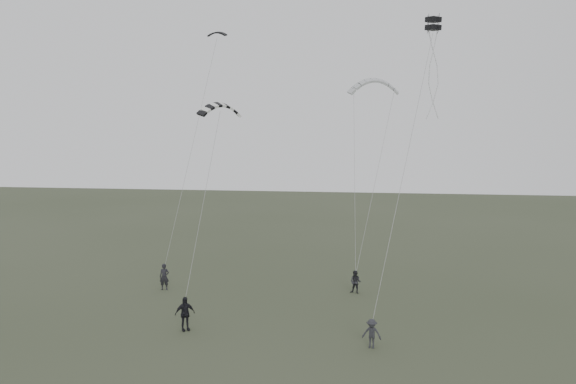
# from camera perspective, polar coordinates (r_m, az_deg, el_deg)

# --- Properties ---
(ground) EXTENTS (140.00, 140.00, 0.00)m
(ground) POSITION_cam_1_polar(r_m,az_deg,el_deg) (31.77, -3.19, -13.53)
(ground) COLOR #363E29
(ground) RESTS_ON ground
(flyer_left) EXTENTS (0.70, 0.50, 1.78)m
(flyer_left) POSITION_cam_1_polar(r_m,az_deg,el_deg) (39.39, -12.46, -8.40)
(flyer_left) COLOR black
(flyer_left) RESTS_ON ground
(flyer_right) EXTENTS (0.89, 0.79, 1.53)m
(flyer_right) POSITION_cam_1_polar(r_m,az_deg,el_deg) (37.95, 6.88, -9.06)
(flyer_right) COLOR black
(flyer_right) RESTS_ON ground
(flyer_center) EXTENTS (1.15, 0.99, 1.86)m
(flyer_center) POSITION_cam_1_polar(r_m,az_deg,el_deg) (31.43, -10.44, -12.06)
(flyer_center) COLOR black
(flyer_center) RESTS_ON ground
(flyer_far) EXTENTS (1.02, 0.69, 1.47)m
(flyer_far) POSITION_cam_1_polar(r_m,az_deg,el_deg) (28.96, 8.50, -14.03)
(flyer_far) COLOR #26262B
(flyer_far) RESTS_ON ground
(kite_dark_small) EXTENTS (1.46, 0.70, 0.57)m
(kite_dark_small) POSITION_cam_1_polar(r_m,az_deg,el_deg) (42.42, -7.23, 15.77)
(kite_dark_small) COLOR black
(kite_dark_small) RESTS_ON flyer_left
(kite_pale_large) EXTENTS (3.97, 2.03, 1.76)m
(kite_pale_large) POSITION_cam_1_polar(r_m,az_deg,el_deg) (43.17, 8.73, 11.16)
(kite_pale_large) COLOR #B2B5B8
(kite_pale_large) RESTS_ON flyer_right
(kite_striped) EXTENTS (2.70, 2.61, 1.27)m
(kite_striped) POSITION_cam_1_polar(r_m,az_deg,el_deg) (34.89, -6.92, 8.80)
(kite_striped) COLOR black
(kite_striped) RESTS_ON flyer_center
(kite_box) EXTENTS (0.96, 0.96, 0.77)m
(kite_box) POSITION_cam_1_polar(r_m,az_deg,el_deg) (34.00, 14.54, 16.23)
(kite_box) COLOR black
(kite_box) RESTS_ON flyer_far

